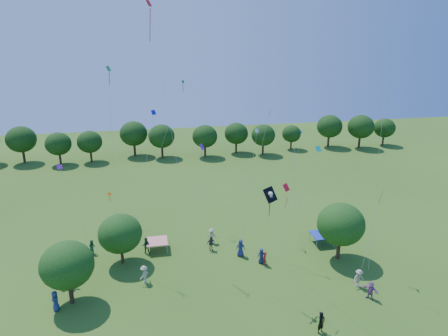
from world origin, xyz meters
The scene contains 41 objects.
near_tree_west centered at (-13.51, 12.96, 3.70)m, with size 4.43×4.43×5.71m.
near_tree_north centered at (-9.53, 18.68, 3.27)m, with size 4.31×4.31×5.22m.
near_tree_east centered at (12.17, 15.20, 3.90)m, with size 4.73×4.73×6.04m.
treeline centered at (-1.73, 55.43, 4.09)m, with size 88.01×8.77×6.77m.
tent_red_stripe centered at (-5.99, 20.55, 1.04)m, with size 2.20×2.20×1.10m.
tent_blue centered at (11.84, 18.49, 1.04)m, with size 2.20×2.20×1.10m.
man_in_black centered at (5.90, 5.41, 0.92)m, with size 0.69×0.44×1.84m, color black.
crowd_person_0 centered at (4.20, 15.89, 0.80)m, with size 0.79×0.43×1.60m, color navy.
crowd_person_1 centered at (4.40, 15.40, 0.75)m, with size 0.56×0.36×1.51m, color maroon.
crowd_person_2 centered at (-7.16, 20.20, 0.87)m, with size 0.86×0.47×1.75m, color #204C21.
crowd_person_3 centered at (11.74, 10.29, 0.88)m, with size 1.16×0.52×1.77m, color tan.
crowd_person_4 centered at (-0.37, 19.35, 0.82)m, with size 0.96×0.44×1.64m, color #423935.
crowd_person_5 centered at (-14.18, 15.33, 0.87)m, with size 1.63×0.58×1.75m, color #905795.
crowd_person_6 centered at (2.47, 17.61, 0.94)m, with size 0.92×0.50×1.87m, color navy.
crowd_person_7 centered at (-16.31, 20.75, 0.83)m, with size 0.62×0.40×1.66m, color maroon.
crowd_person_8 centered at (-12.71, 21.12, 0.79)m, with size 0.78×0.42×1.59m, color #2A6240.
crowd_person_9 centered at (-7.38, 14.72, 0.88)m, with size 1.14×0.51×1.75m, color #AFAB8C.
crowd_person_10 centered at (13.04, 20.65, 0.88)m, with size 1.03×0.47×1.75m, color #372E2C.
crowd_person_11 centered at (11.91, 8.57, 0.83)m, with size 1.55×0.55×1.66m, color #A25E9C.
crowd_person_12 centered at (-14.64, 12.18, 0.90)m, with size 0.89×0.48×1.80m, color navy.
crowd_person_13 centered at (2.50, 17.73, 0.89)m, with size 0.66×0.43×1.78m, color maroon.
crowd_person_14 centered at (-13.17, 16.92, 0.84)m, with size 0.83×0.45×1.68m, color #2E652B.
crowd_person_15 centered at (0.00, 20.96, 0.85)m, with size 1.12×0.50×1.71m, color #AFA68C.
crowd_person_16 centered at (-9.85, 24.75, 0.91)m, with size 1.06×0.48×1.81m, color #493C3A.
pirate_kite centered at (3.29, 11.03, 9.37)m, with size 1.40×1.28×8.66m.
red_high_kite centered at (-4.89, 20.37, 19.62)m, with size 3.05×9.34×23.64m.
small_kite_0 centered at (4.45, 10.67, 8.99)m, with size 1.99×5.36×9.41m.
small_kite_1 centered at (-10.55, 26.25, 3.99)m, with size 3.47×0.58×3.40m.
small_kite_2 centered at (12.88, 11.38, 13.27)m, with size 0.50×1.04×16.57m.
small_kite_3 centered at (-9.51, 20.16, 14.79)m, with size 0.73×2.15×17.91m.
small_kite_4 centered at (-5.92, 28.85, 10.97)m, with size 3.01×3.90×12.19m.
small_kite_5 centered at (-15.19, 24.11, 7.48)m, with size 2.62×2.50×7.64m.
small_kite_6 centered at (4.16, 19.74, 9.81)m, with size 1.62×0.51×11.67m.
small_kite_7 centered at (6.18, 10.50, 10.46)m, with size 0.52×6.11×12.64m.
small_kite_8 centered at (8.11, 19.70, 4.75)m, with size 2.26×2.74×4.25m.
small_kite_9 centered at (14.10, 12.31, 7.32)m, with size 2.08×1.59×7.34m.
small_kite_10 centered at (4.75, 18.92, 11.00)m, with size 2.45×0.81×14.04m.
small_kite_11 centered at (-3.80, 28.06, 11.85)m, with size 6.43×3.40×15.62m.
small_kite_12 centered at (7.49, 16.46, 9.91)m, with size 2.49×2.63×12.02m.
small_kite_13 centered at (-0.41, 24.70, 8.94)m, with size 0.92×4.36×8.95m.
small_kite_14 centered at (9.76, 22.30, 8.21)m, with size 0.56×1.02×8.60m.
Camera 1 is at (-6.31, -17.94, 21.79)m, focal length 32.00 mm.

